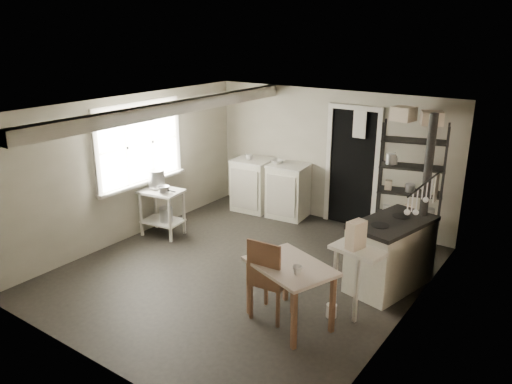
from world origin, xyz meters
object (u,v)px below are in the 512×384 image
Objects in this scene: prep_table at (162,212)px; flour_sack at (392,233)px; stockpot at (156,179)px; work_table at (290,293)px; chair at (272,279)px; shelf_rack at (410,190)px; stove at (390,256)px; base_cabinets at (270,189)px.

prep_table is 1.79× the size of flour_sack.
prep_table is 0.56m from stockpot.
work_table is 0.27m from chair.
shelf_rack reaches higher than chair.
stockpot reaches higher than flour_sack.
prep_table is 0.79× the size of work_table.
chair is at bearing -19.61° from prep_table.
stove is 1.62m from work_table.
base_cabinets is (0.87, 1.89, 0.06)m from prep_table.
prep_table is 3.00m from chair.
stockpot is 3.16m from chair.
work_table reaches higher than flour_sack.
flour_sack is (-0.41, 1.19, -0.20)m from stove.
stove is 1.15× the size of chair.
chair is at bearing -19.37° from stockpot.
prep_table is 2.09m from base_cabinets.
prep_table is 0.65× the size of stove.
base_cabinets is 3.64m from work_table.
stove is 1.21× the size of work_table.
shelf_rack is 0.74m from flour_sack.
work_table is (-0.39, -2.80, -0.57)m from shelf_rack.
work_table is 2.70m from flour_sack.
chair reaches higher than work_table.
stove is (2.82, -1.41, -0.02)m from base_cabinets.
shelf_rack is 2.91m from chair.
shelf_rack is 1.43m from stove.
shelf_rack is 4.58× the size of flour_sack.
shelf_rack reaches higher than stove.
stove reaches higher than prep_table.
base_cabinets is at bearing 162.58° from shelf_rack.
base_cabinets is 3.16m from stove.
base_cabinets reaches higher than flour_sack.
stockpot is at bearing 166.07° from prep_table.
base_cabinets is 3.49m from chair.
stockpot is at bearing 156.47° from chair.
stockpot is 3.88m from stove.
prep_table is 3.23m from work_table.
prep_table is 0.39× the size of shelf_rack.
shelf_rack is (2.58, -0.10, 0.49)m from base_cabinets.
prep_table is 0.75× the size of chair.
chair is (-0.63, -2.80, -0.46)m from shelf_rack.
work_table is (-0.63, -1.49, -0.06)m from stove.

